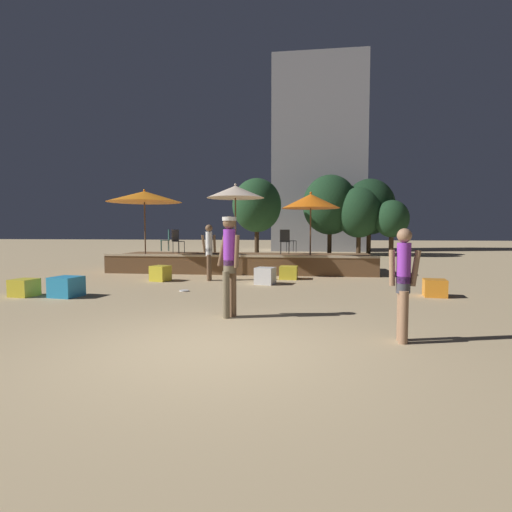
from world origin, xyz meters
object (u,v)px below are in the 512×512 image
(cube_seat_2, at_px, (265,276))
(background_tree_3, at_px, (369,207))
(patio_umbrella_1, at_px, (235,192))
(background_tree_0, at_px, (359,213))
(background_tree_4, at_px, (330,205))
(bistro_chair_2, at_px, (177,239))
(bistro_chair_1, at_px, (289,238))
(bistro_chair_0, at_px, (167,238))
(patio_umbrella_2, at_px, (144,197))
(background_tree_2, at_px, (257,205))
(patio_umbrella_0, at_px, (311,201))
(cube_seat_5, at_px, (289,273))
(cube_seat_1, at_px, (66,287))
(person_1, at_px, (229,259))
(frisbee_disc, at_px, (184,291))
(cube_seat_4, at_px, (160,273))
(cube_seat_3, at_px, (24,288))
(cube_seat_0, at_px, (435,288))
(person_2, at_px, (403,282))
(person_0, at_px, (209,250))
(background_tree_1, at_px, (392,219))
(bistro_chair_3, at_px, (285,239))

(cube_seat_2, distance_m, background_tree_3, 16.02)
(patio_umbrella_1, distance_m, background_tree_0, 13.26)
(background_tree_4, bearing_deg, bistro_chair_2, -117.82)
(bistro_chair_1, bearing_deg, bistro_chair_0, 63.69)
(patio_umbrella_2, xyz_separation_m, background_tree_2, (2.85, 10.69, 0.31))
(patio_umbrella_0, bearing_deg, bistro_chair_1, 115.05)
(patio_umbrella_2, height_order, cube_seat_5, patio_umbrella_2)
(patio_umbrella_0, distance_m, patio_umbrella_2, 6.20)
(cube_seat_1, bearing_deg, cube_seat_2, 32.50)
(patio_umbrella_0, height_order, patio_umbrella_1, patio_umbrella_1)
(person_1, distance_m, frisbee_disc, 3.58)
(patio_umbrella_0, height_order, cube_seat_1, patio_umbrella_0)
(cube_seat_2, xyz_separation_m, person_1, (-0.15, -4.59, 0.82))
(patio_umbrella_1, height_order, cube_seat_4, patio_umbrella_1)
(frisbee_disc, distance_m, background_tree_2, 15.35)
(bistro_chair_2, height_order, background_tree_2, background_tree_2)
(cube_seat_4, bearing_deg, bistro_chair_0, 107.35)
(bistro_chair_1, bearing_deg, cube_seat_2, 148.67)
(background_tree_4, bearing_deg, cube_seat_4, -112.34)
(background_tree_0, bearing_deg, cube_seat_2, -107.22)
(cube_seat_1, xyz_separation_m, cube_seat_3, (-1.07, -0.07, -0.03))
(patio_umbrella_0, bearing_deg, background_tree_2, 107.16)
(cube_seat_0, bearing_deg, cube_seat_1, -172.20)
(person_1, distance_m, background_tree_2, 18.15)
(cube_seat_3, relative_size, background_tree_4, 0.11)
(person_1, relative_size, background_tree_2, 0.38)
(cube_seat_2, bearing_deg, person_1, -91.89)
(bistro_chair_2, bearing_deg, bistro_chair_0, 56.16)
(cube_seat_4, relative_size, background_tree_4, 0.12)
(person_2, distance_m, bistro_chair_1, 10.39)
(person_0, relative_size, background_tree_3, 0.36)
(person_2, relative_size, background_tree_1, 0.47)
(bistro_chair_3, xyz_separation_m, background_tree_3, (4.71, 11.95, 1.83))
(cube_seat_5, xyz_separation_m, bistro_chair_0, (-5.29, 3.10, 1.06))
(cube_seat_5, bearing_deg, cube_seat_4, -165.52)
(patio_umbrella_0, distance_m, person_0, 4.06)
(person_0, relative_size, person_1, 0.96)
(patio_umbrella_1, bearing_deg, bistro_chair_1, 51.18)
(background_tree_0, bearing_deg, cube_seat_1, -117.61)
(person_0, distance_m, person_2, 7.89)
(person_0, bearing_deg, patio_umbrella_1, -27.42)
(cube_seat_1, relative_size, bistro_chair_0, 0.77)
(cube_seat_5, height_order, background_tree_3, background_tree_3)
(cube_seat_5, xyz_separation_m, bistro_chair_1, (-0.14, 2.97, 1.06))
(bistro_chair_3, xyz_separation_m, background_tree_2, (-2.41, 10.38, 1.89))
(cube_seat_1, height_order, bistro_chair_1, bistro_chair_1)
(patio_umbrella_0, height_order, background_tree_4, background_tree_4)
(patio_umbrella_0, xyz_separation_m, background_tree_0, (3.04, 11.58, 0.09))
(cube_seat_2, distance_m, bistro_chair_3, 3.16)
(person_2, height_order, bistro_chair_0, person_2)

